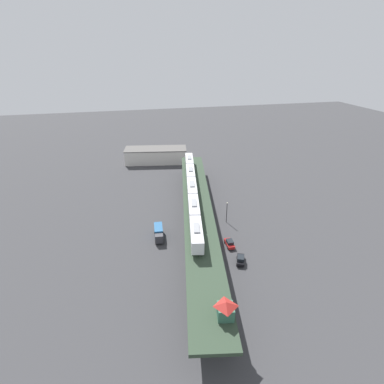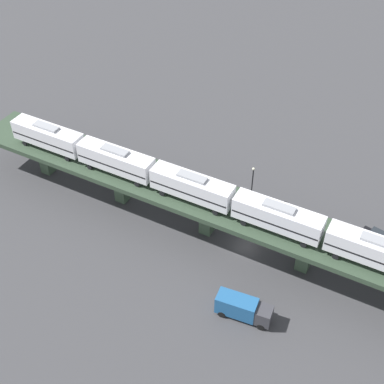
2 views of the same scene
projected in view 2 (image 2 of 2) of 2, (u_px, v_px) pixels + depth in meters
ground_plane at (246, 246)px, 77.84m from camera, size 400.00×400.00×0.00m
elevated_viaduct at (250, 218)px, 73.90m from camera, size 25.58×91.94×6.75m
subway_train at (192, 186)px, 73.60m from camera, size 14.50×61.81×4.45m
street_car_red at (326, 228)px, 79.33m from camera, size 2.02×4.44×1.89m
street_car_black at (376, 237)px, 77.96m from camera, size 3.36×4.75×1.89m
delivery_truck at (243, 308)px, 67.62m from camera, size 2.89×7.36×3.20m
street_lamp at (252, 182)px, 82.21m from camera, size 0.44×0.44×6.94m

